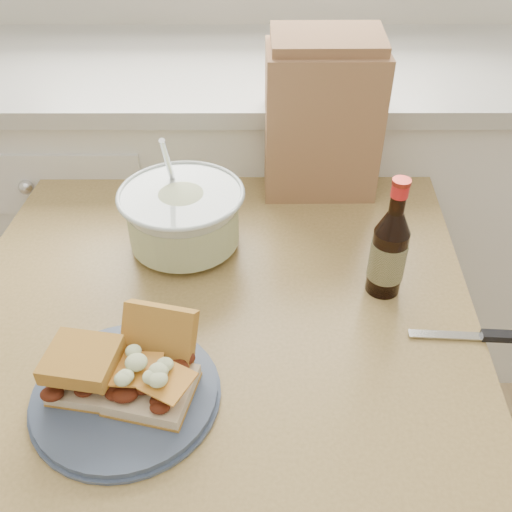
{
  "coord_description": "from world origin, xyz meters",
  "views": [
    {
      "loc": [
        0.05,
        0.23,
        1.47
      ],
      "look_at": [
        0.05,
        1.0,
        0.85
      ],
      "focal_mm": 40.0,
      "sensor_mm": 36.0,
      "label": 1
    }
  ],
  "objects_px": {
    "coleslaw_bowl": "(183,220)",
    "paper_bag": "(322,122)",
    "dining_table": "(218,340)",
    "plate": "(126,394)",
    "beer_bottle": "(389,251)"
  },
  "relations": [
    {
      "from": "dining_table",
      "to": "paper_bag",
      "type": "distance_m",
      "value": 0.52
    },
    {
      "from": "coleslaw_bowl",
      "to": "dining_table",
      "type": "bearing_deg",
      "value": -66.52
    },
    {
      "from": "dining_table",
      "to": "coleslaw_bowl",
      "type": "xyz_separation_m",
      "value": [
        -0.07,
        0.16,
        0.18
      ]
    },
    {
      "from": "plate",
      "to": "paper_bag",
      "type": "bearing_deg",
      "value": 60.84
    },
    {
      "from": "dining_table",
      "to": "beer_bottle",
      "type": "bearing_deg",
      "value": 8.16
    },
    {
      "from": "dining_table",
      "to": "coleslaw_bowl",
      "type": "bearing_deg",
      "value": 117.15
    },
    {
      "from": "dining_table",
      "to": "plate",
      "type": "distance_m",
      "value": 0.28
    },
    {
      "from": "dining_table",
      "to": "paper_bag",
      "type": "xyz_separation_m",
      "value": [
        0.22,
        0.38,
        0.27
      ]
    },
    {
      "from": "plate",
      "to": "coleslaw_bowl",
      "type": "xyz_separation_m",
      "value": [
        0.05,
        0.37,
        0.05
      ]
    },
    {
      "from": "coleslaw_bowl",
      "to": "paper_bag",
      "type": "xyz_separation_m",
      "value": [
        0.28,
        0.23,
        0.1
      ]
    },
    {
      "from": "plate",
      "to": "beer_bottle",
      "type": "distance_m",
      "value": 0.5
    },
    {
      "from": "plate",
      "to": "beer_bottle",
      "type": "relative_size",
      "value": 1.18
    },
    {
      "from": "coleslaw_bowl",
      "to": "beer_bottle",
      "type": "bearing_deg",
      "value": -19.4
    },
    {
      "from": "dining_table",
      "to": "paper_bag",
      "type": "height_order",
      "value": "paper_bag"
    },
    {
      "from": "beer_bottle",
      "to": "paper_bag",
      "type": "relative_size",
      "value": 0.73
    }
  ]
}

